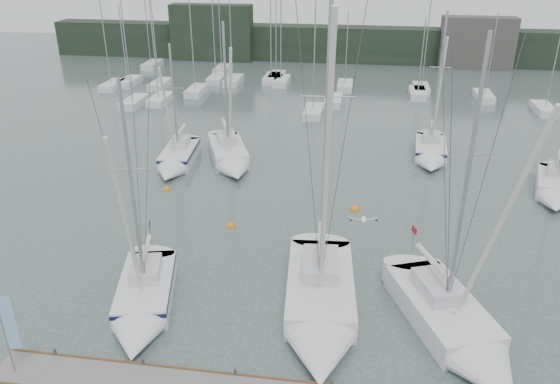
{
  "coord_description": "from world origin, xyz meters",
  "views": [
    {
      "loc": [
        2.42,
        -20.86,
        16.87
      ],
      "look_at": [
        -1.48,
        5.0,
        4.62
      ],
      "focal_mm": 35.0,
      "sensor_mm": 36.0,
      "label": 1
    }
  ],
  "objects": [
    {
      "name": "buoy_a",
      "position": [
        -5.32,
        9.13,
        0.0
      ],
      "size": [
        0.56,
        0.56,
        0.56
      ],
      "primitive_type": "sphere",
      "color": "orange",
      "rests_on": "ground"
    },
    {
      "name": "sailboat_mid_e",
      "position": [
        16.51,
        16.66,
        0.57
      ],
      "size": [
        4.19,
        7.32,
        11.88
      ],
      "rotation": [
        0.0,
        0.0,
        -0.27
      ],
      "color": "silver",
      "rests_on": "ground"
    },
    {
      "name": "ground",
      "position": [
        0.0,
        0.0,
        0.0
      ],
      "size": [
        160.0,
        160.0,
        0.0
      ],
      "primitive_type": "plane",
      "color": "#42514E",
      "rests_on": "ground"
    },
    {
      "name": "sailboat_mid_d",
      "position": [
        8.47,
        22.73,
        0.59
      ],
      "size": [
        3.05,
        7.42,
        12.64
      ],
      "rotation": [
        0.0,
        0.0,
        -0.08
      ],
      "color": "silver",
      "rests_on": "ground"
    },
    {
      "name": "sailboat_near_right",
      "position": [
        7.62,
        -0.39,
        0.58
      ],
      "size": [
        6.27,
        9.82,
        14.78
      ],
      "rotation": [
        0.0,
        0.0,
        0.37
      ],
      "color": "silver",
      "rests_on": "ground"
    },
    {
      "name": "mast_forest",
      "position": [
        -7.36,
        43.0,
        0.48
      ],
      "size": [
        54.45,
        24.07,
        14.46
      ],
      "color": "silver",
      "rests_on": "ground"
    },
    {
      "name": "far_treeline",
      "position": [
        0.0,
        62.0,
        2.5
      ],
      "size": [
        90.0,
        4.0,
        5.0
      ],
      "primitive_type": "cube",
      "color": "black",
      "rests_on": "ground"
    },
    {
      "name": "seagull",
      "position": [
        2.84,
        -2.12,
        7.05
      ],
      "size": [
        1.01,
        0.46,
        0.2
      ],
      "rotation": [
        0.0,
        0.0,
        0.13
      ],
      "color": "white",
      "rests_on": "ground"
    },
    {
      "name": "sailboat_mid_a",
      "position": [
        -11.94,
        18.21,
        0.57
      ],
      "size": [
        3.07,
        7.93,
        10.41
      ],
      "rotation": [
        0.0,
        0.0,
        0.09
      ],
      "color": "silver",
      "rests_on": "ground"
    },
    {
      "name": "far_building_left",
      "position": [
        -20.0,
        60.0,
        4.0
      ],
      "size": [
        12.0,
        3.0,
        8.0
      ],
      "primitive_type": "cube",
      "color": "black",
      "rests_on": "ground"
    },
    {
      "name": "buoy_c",
      "position": [
        -11.28,
        13.9,
        0.0
      ],
      "size": [
        0.56,
        0.56,
        0.56
      ],
      "primitive_type": "sphere",
      "color": "orange",
      "rests_on": "ground"
    },
    {
      "name": "sailboat_near_left",
      "position": [
        -7.46,
        -0.41,
        0.53
      ],
      "size": [
        4.42,
        8.43,
        12.4
      ],
      "rotation": [
        0.0,
        0.0,
        0.24
      ],
      "color": "silver",
      "rests_on": "ground"
    },
    {
      "name": "far_building_right",
      "position": [
        18.0,
        60.0,
        3.5
      ],
      "size": [
        10.0,
        3.0,
        7.0
      ],
      "primitive_type": "cube",
      "color": "#45413F",
      "rests_on": "ground"
    },
    {
      "name": "buoy_b",
      "position": [
        2.5,
        12.71,
        0.0
      ],
      "size": [
        0.63,
        0.63,
        0.63
      ],
      "primitive_type": "sphere",
      "color": "orange",
      "rests_on": "ground"
    },
    {
      "name": "sailboat_mid_b",
      "position": [
        -7.66,
        19.17,
        0.6
      ],
      "size": [
        5.57,
        8.89,
        12.02
      ],
      "rotation": [
        0.0,
        0.0,
        0.37
      ],
      "color": "silver",
      "rests_on": "ground"
    },
    {
      "name": "dock_banner",
      "position": [
        -10.99,
        -5.2,
        2.67
      ],
      "size": [
        0.58,
        0.14,
        3.85
      ],
      "rotation": [
        0.0,
        0.0,
        0.15
      ],
      "color": "#979A9E",
      "rests_on": "dock"
    },
    {
      "name": "sailboat_near_center",
      "position": [
        1.19,
        0.15,
        0.6
      ],
      "size": [
        4.2,
        10.94,
        18.23
      ],
      "rotation": [
        0.0,
        0.0,
        0.08
      ],
      "color": "silver",
      "rests_on": "ground"
    }
  ]
}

